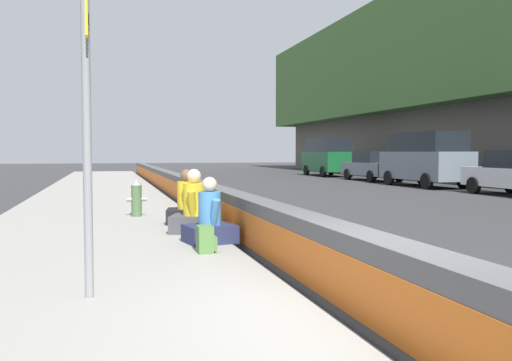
# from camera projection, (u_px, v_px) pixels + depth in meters

# --- Properties ---
(ground_plane) EXTENTS (160.00, 160.00, 0.00)m
(ground_plane) POSITION_uv_depth(u_px,v_px,m) (382.00, 332.00, 4.93)
(ground_plane) COLOR #353538
(ground_plane) RESTS_ON ground
(sidewalk_strip) EXTENTS (80.00, 4.40, 0.14)m
(sidewalk_strip) POSITION_uv_depth(u_px,v_px,m) (75.00, 352.00, 4.22)
(sidewalk_strip) COLOR gray
(sidewalk_strip) RESTS_ON ground_plane
(jersey_barrier) EXTENTS (76.00, 0.45, 0.85)m
(jersey_barrier) POSITION_uv_depth(u_px,v_px,m) (383.00, 285.00, 4.90)
(jersey_barrier) COLOR #545456
(jersey_barrier) RESTS_ON ground_plane
(route_sign_post) EXTENTS (0.44, 0.09, 3.60)m
(route_sign_post) POSITION_uv_depth(u_px,v_px,m) (87.00, 94.00, 5.46)
(route_sign_post) COLOR gray
(route_sign_post) RESTS_ON sidewalk_strip
(fire_hydrant) EXTENTS (0.26, 0.46, 0.88)m
(fire_hydrant) POSITION_uv_depth(u_px,v_px,m) (137.00, 197.00, 12.62)
(fire_hydrant) COLOR #47663D
(fire_hydrant) RESTS_ON sidewalk_strip
(seated_person_foreground) EXTENTS (0.80, 0.89, 1.08)m
(seated_person_foreground) POSITION_uv_depth(u_px,v_px,m) (210.00, 222.00, 8.94)
(seated_person_foreground) COLOR #23284C
(seated_person_foreground) RESTS_ON sidewalk_strip
(seated_person_middle) EXTENTS (0.95, 1.03, 1.18)m
(seated_person_middle) POSITION_uv_depth(u_px,v_px,m) (194.00, 212.00, 10.10)
(seated_person_middle) COLOR #424247
(seated_person_middle) RESTS_ON sidewalk_strip
(seated_person_rear) EXTENTS (0.83, 0.93, 1.14)m
(seated_person_rear) POSITION_uv_depth(u_px,v_px,m) (187.00, 206.00, 11.37)
(seated_person_rear) COLOR black
(seated_person_rear) RESTS_ON sidewalk_strip
(backpack) EXTENTS (0.32, 0.28, 0.40)m
(backpack) POSITION_uv_depth(u_px,v_px,m) (206.00, 240.00, 8.05)
(backpack) COLOR #4C7A3D
(backpack) RESTS_ON sidewalk_strip
(parked_car_fourth) EXTENTS (5.11, 2.13, 2.56)m
(parked_car_fourth) POSITION_uv_depth(u_px,v_px,m) (425.00, 158.00, 25.54)
(parked_car_fourth) COLOR slate
(parked_car_fourth) RESTS_ON ground_plane
(parked_car_midline) EXTENTS (4.52, 1.99, 1.71)m
(parked_car_midline) POSITION_uv_depth(u_px,v_px,m) (373.00, 166.00, 30.98)
(parked_car_midline) COLOR slate
(parked_car_midline) RESTS_ON ground_plane
(parked_car_far) EXTENTS (5.14, 2.19, 2.56)m
(parked_car_far) POSITION_uv_depth(u_px,v_px,m) (328.00, 156.00, 37.21)
(parked_car_far) COLOR #145128
(parked_car_far) RESTS_ON ground_plane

